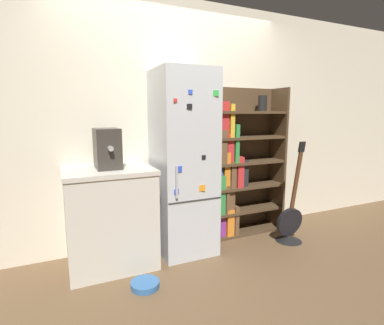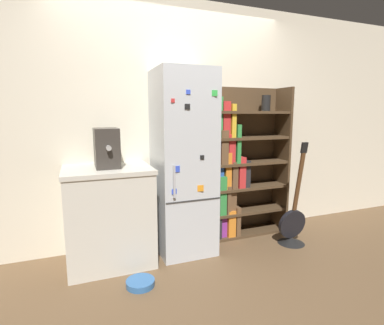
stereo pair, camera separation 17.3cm
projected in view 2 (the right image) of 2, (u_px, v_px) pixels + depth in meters
ground_plane at (189, 255)px, 3.03m from camera, size 16.00×16.00×0.00m
wall_back at (173, 124)px, 3.26m from camera, size 8.00×0.05×2.60m
refrigerator at (183, 163)px, 3.03m from camera, size 0.56×0.61×1.84m
bookshelf at (235, 169)px, 3.44m from camera, size 0.98×0.32×1.71m
kitchen_counter at (109, 215)px, 2.82m from camera, size 0.79×0.63×0.92m
espresso_machine at (107, 148)px, 2.74m from camera, size 0.21×0.38×0.36m
guitar at (292, 229)px, 3.27m from camera, size 0.32×0.29×1.13m
pet_bowl at (140, 283)px, 2.48m from camera, size 0.24×0.24×0.05m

